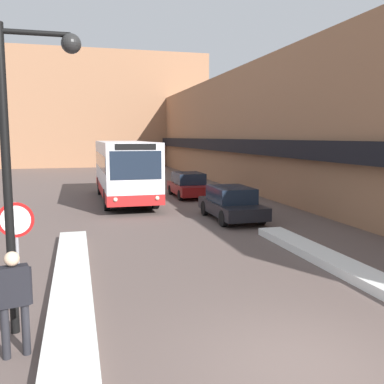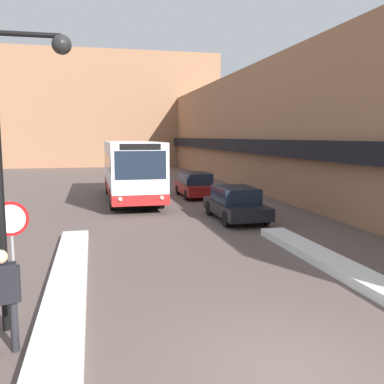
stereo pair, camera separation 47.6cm
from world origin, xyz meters
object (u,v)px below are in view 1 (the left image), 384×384
Objects in this scene: parked_car_back at (189,185)px; stop_sign at (16,231)px; city_bus at (124,169)px; pedestrian at (14,294)px; parked_car_front at (231,203)px; street_lamp at (24,144)px.

parked_car_back is 17.48m from stop_sign.
parked_car_back is at bearing 8.30° from city_bus.
pedestrian is at bearing -113.21° from parked_car_back.
parked_car_front is 2.36× the size of pedestrian.
city_bus is 17.71m from pedestrian.
parked_car_front is 11.30m from stop_sign.
city_bus is at bearing 77.81° from street_lamp.
stop_sign is 1.26× the size of pedestrian.
city_bus reaches higher than parked_car_back.
parked_car_back is 19.46m from pedestrian.
street_lamp reaches higher than stop_sign.
parked_car_front is 0.76× the size of street_lamp.
stop_sign reaches higher than pedestrian.
city_bus is at bearing 119.78° from parked_car_front.
city_bus is 16.80m from street_lamp.
stop_sign is at bearing -104.63° from city_bus.
parked_car_front is at bearing 45.56° from stop_sign.
pedestrian is at bearing -102.04° from city_bus.
parked_car_front is at bearing -90.00° from parked_car_back.
parked_car_front is 1.87× the size of stop_sign.
parked_car_back is at bearing 66.08° from street_lamp.
street_lamp reaches higher than city_bus.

